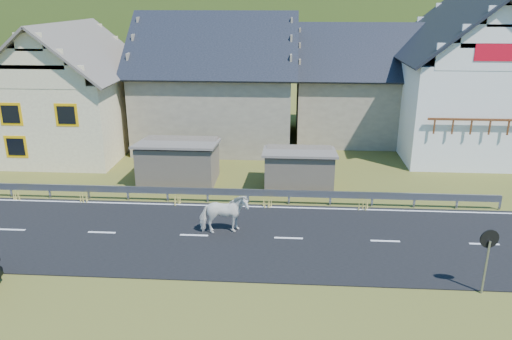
{
  "coord_description": "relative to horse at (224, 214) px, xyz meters",
  "views": [
    {
      "loc": [
        3.89,
        -18.82,
        9.61
      ],
      "look_at": [
        2.48,
        2.37,
        2.21
      ],
      "focal_mm": 35.0,
      "sensor_mm": 36.0,
      "label": 1
    }
  ],
  "objects": [
    {
      "name": "road",
      "position": [
        -1.25,
        -0.33,
        -0.88
      ],
      "size": [
        60.0,
        7.0,
        0.04
      ],
      "primitive_type": "cube",
      "color": "black",
      "rests_on": "ground"
    },
    {
      "name": "ground",
      "position": [
        -1.25,
        -0.33,
        -0.9
      ],
      "size": [
        160.0,
        160.0,
        0.0
      ],
      "primitive_type": "plane",
      "color": "#474C1B",
      "rests_on": "ground"
    },
    {
      "name": "house_stone_b",
      "position": [
        7.75,
        16.67,
        3.33
      ],
      "size": [
        9.8,
        8.8,
        8.1
      ],
      "color": "gray",
      "rests_on": "ground"
    },
    {
      "name": "shed_right",
      "position": [
        3.25,
        5.67,
        0.1
      ],
      "size": [
        3.8,
        2.9,
        2.2
      ],
      "primitive_type": "cube",
      "color": "#716353",
      "rests_on": "ground"
    },
    {
      "name": "mountain",
      "position": [
        3.75,
        179.67,
        -20.9
      ],
      "size": [
        440.0,
        280.0,
        260.0
      ],
      "primitive_type": "ellipsoid",
      "color": "#29390F",
      "rests_on": "ground"
    },
    {
      "name": "lane_markings",
      "position": [
        -1.25,
        -0.33,
        -0.86
      ],
      "size": [
        60.0,
        6.6,
        0.01
      ],
      "primitive_type": "cube",
      "color": "silver",
      "rests_on": "road"
    },
    {
      "name": "house_cream",
      "position": [
        -11.26,
        11.67,
        3.45
      ],
      "size": [
        7.8,
        9.8,
        8.3
      ],
      "color": "#FAECB5",
      "rests_on": "ground"
    },
    {
      "name": "house_white",
      "position": [
        13.75,
        13.67,
        4.16
      ],
      "size": [
        8.8,
        10.8,
        9.7
      ],
      "color": "white",
      "rests_on": "ground"
    },
    {
      "name": "conifer_patch",
      "position": [
        -56.25,
        109.67,
        5.1
      ],
      "size": [
        76.0,
        50.0,
        28.0
      ],
      "primitive_type": "ellipsoid",
      "color": "black",
      "rests_on": "ground"
    },
    {
      "name": "horse",
      "position": [
        0.0,
        0.0,
        0.0
      ],
      "size": [
        1.36,
        2.2,
        1.73
      ],
      "primitive_type": "imported",
      "rotation": [
        0.0,
        0.0,
        1.8
      ],
      "color": "silver",
      "rests_on": "road"
    },
    {
      "name": "house_stone_a",
      "position": [
        -2.25,
        14.67,
        3.73
      ],
      "size": [
        10.8,
        9.8,
        8.9
      ],
      "color": "gray",
      "rests_on": "ground"
    },
    {
      "name": "traffic_mirror",
      "position": [
        9.37,
        -3.86,
        0.83
      ],
      "size": [
        0.65,
        0.22,
        2.36
      ],
      "rotation": [
        0.0,
        0.0,
        0.16
      ],
      "color": "#93969B",
      "rests_on": "ground"
    },
    {
      "name": "shed_left",
      "position": [
        -3.25,
        6.17,
        0.2
      ],
      "size": [
        4.3,
        3.3,
        2.4
      ],
      "primitive_type": "cube",
      "color": "#716353",
      "rests_on": "ground"
    },
    {
      "name": "guardrail",
      "position": [
        -1.25,
        3.35,
        -0.34
      ],
      "size": [
        28.1,
        0.09,
        0.75
      ],
      "color": "#93969B",
      "rests_on": "ground"
    }
  ]
}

